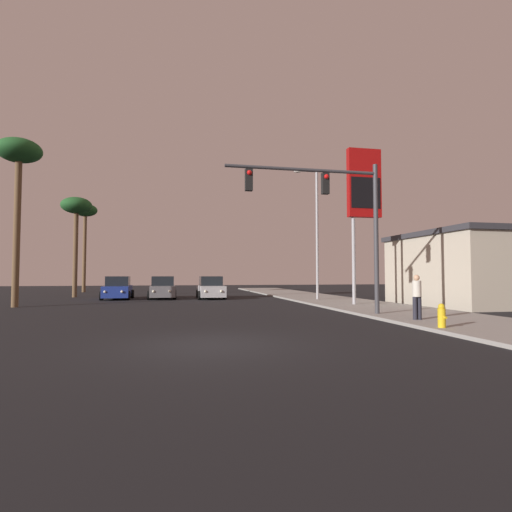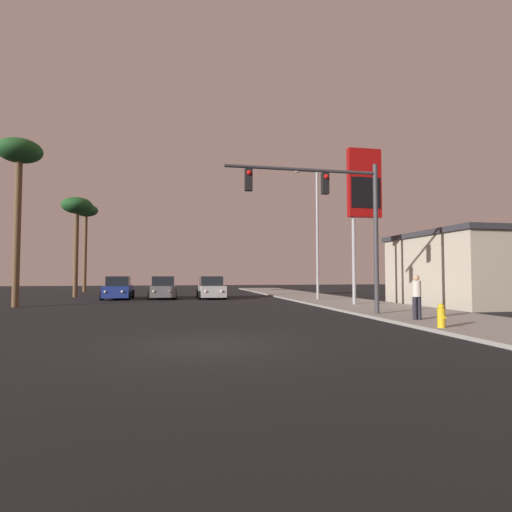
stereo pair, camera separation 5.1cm
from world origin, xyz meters
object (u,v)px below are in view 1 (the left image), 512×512
(street_lamp, at_px, (315,227))
(gas_station_sign, at_px, (364,192))
(palm_tree_near, at_px, (19,161))
(palm_tree_mid, at_px, (76,211))
(pedestrian_on_sidewalk, at_px, (417,295))
(fire_hydrant, at_px, (442,316))
(palm_tree_far, at_px, (85,215))
(car_blue, at_px, (118,289))
(car_grey, at_px, (163,288))
(traffic_light_mast, at_px, (335,207))
(car_silver, at_px, (211,288))

(street_lamp, relative_size, gas_station_sign, 1.00)
(palm_tree_near, relative_size, palm_tree_mid, 1.17)
(street_lamp, distance_m, pedestrian_on_sidewalk, 13.27)
(gas_station_sign, relative_size, fire_hydrant, 11.84)
(palm_tree_far, xyz_separation_m, palm_tree_mid, (1.43, -10.00, -1.04))
(palm_tree_near, distance_m, palm_tree_mid, 10.10)
(car_blue, relative_size, palm_tree_near, 0.46)
(pedestrian_on_sidewalk, bearing_deg, gas_station_sign, 76.58)
(fire_hydrant, distance_m, palm_tree_mid, 28.89)
(car_grey, bearing_deg, palm_tree_near, 39.05)
(fire_hydrant, xyz_separation_m, pedestrian_on_sidewalk, (0.58, 2.19, 0.55))
(gas_station_sign, height_order, pedestrian_on_sidewalk, gas_station_sign)
(car_grey, height_order, car_blue, same)
(car_grey, xyz_separation_m, traffic_light_mast, (7.60, -15.13, 3.93))
(car_blue, bearing_deg, street_lamp, 158.10)
(street_lamp, relative_size, palm_tree_mid, 1.11)
(car_silver, xyz_separation_m, traffic_light_mast, (4.02, -14.46, 3.93))
(palm_tree_far, relative_size, palm_tree_near, 0.98)
(traffic_light_mast, distance_m, fire_hydrant, 6.46)
(car_silver, distance_m, palm_tree_far, 19.78)
(street_lamp, bearing_deg, gas_station_sign, -75.25)
(street_lamp, distance_m, palm_tree_far, 26.35)
(car_silver, relative_size, pedestrian_on_sidewalk, 2.59)
(gas_station_sign, relative_size, palm_tree_mid, 1.11)
(car_silver, bearing_deg, traffic_light_mast, 104.45)
(car_grey, height_order, traffic_light_mast, traffic_light_mast)
(street_lamp, distance_m, gas_station_sign, 5.19)
(car_silver, bearing_deg, palm_tree_far, -50.46)
(palm_tree_far, bearing_deg, pedestrian_on_sidewalk, -59.47)
(gas_station_sign, xyz_separation_m, pedestrian_on_sidewalk, (-1.86, -7.80, -5.58))
(car_blue, relative_size, traffic_light_mast, 0.64)
(traffic_light_mast, height_order, palm_tree_mid, palm_tree_mid)
(car_blue, height_order, street_lamp, street_lamp)
(street_lamp, height_order, gas_station_sign, same)
(car_silver, height_order, fire_hydrant, car_silver)
(traffic_light_mast, xyz_separation_m, palm_tree_far, (-16.00, 28.41, 3.34))
(fire_hydrant, bearing_deg, traffic_light_mast, 109.20)
(car_silver, bearing_deg, fire_hydrant, 105.35)
(palm_tree_far, bearing_deg, car_grey, -57.70)
(street_lamp, xyz_separation_m, palm_tree_mid, (-17.36, 8.23, 1.88))
(pedestrian_on_sidewalk, bearing_deg, car_blue, 126.54)
(street_lamp, height_order, palm_tree_mid, street_lamp)
(traffic_light_mast, bearing_deg, palm_tree_far, 119.39)
(car_grey, height_order, palm_tree_near, palm_tree_near)
(car_grey, height_order, gas_station_sign, gas_station_sign)
(fire_hydrant, height_order, palm_tree_mid, palm_tree_mid)
(fire_hydrant, bearing_deg, gas_station_sign, 76.24)
(car_grey, xyz_separation_m, fire_hydrant, (9.21, -19.75, -0.27))
(traffic_light_mast, xyz_separation_m, pedestrian_on_sidewalk, (2.19, -2.44, -3.66))
(traffic_light_mast, relative_size, palm_tree_near, 0.71)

